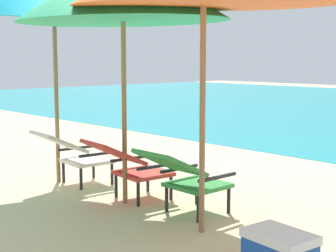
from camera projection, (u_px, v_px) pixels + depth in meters
The scene contains 4 objects.
ground_plane at pixel (333, 152), 8.35m from camera, with size 40.00×40.00×0.00m, color beige.
lounge_chair_left at pixel (74, 152), 6.05m from camera, with size 0.60×0.91×0.68m.
lounge_chair_center at pixel (129, 164), 5.38m from camera, with size 0.63×0.93×0.68m.
lounge_chair_right at pixel (185, 175), 4.86m from camera, with size 0.56×0.88×0.68m.
Camera 1 is at (4.19, -3.57, 1.50)m, focal length 54.63 mm.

